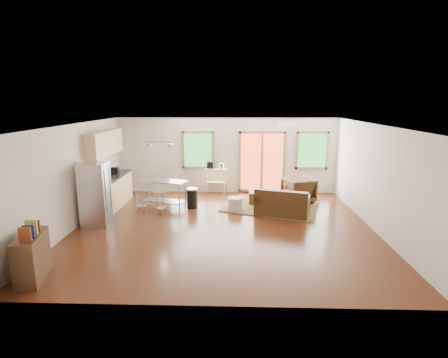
{
  "coord_description": "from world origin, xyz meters",
  "views": [
    {
      "loc": [
        0.28,
        -8.42,
        3.17
      ],
      "look_at": [
        0.0,
        0.3,
        1.2
      ],
      "focal_mm": 28.0,
      "sensor_mm": 36.0,
      "label": 1
    }
  ],
  "objects_px": {
    "armchair": "(298,189)",
    "refrigerator": "(96,194)",
    "rug": "(271,206)",
    "loveseat": "(282,204)",
    "ottoman": "(258,197)",
    "coffee_table": "(282,195)",
    "island": "(164,189)",
    "kitchen_cart": "(216,172)"
  },
  "relations": [
    {
      "from": "refrigerator",
      "to": "loveseat",
      "type": "bearing_deg",
      "value": 8.25
    },
    {
      "from": "armchair",
      "to": "refrigerator",
      "type": "xyz_separation_m",
      "value": [
        -5.59,
        -2.24,
        0.38
      ]
    },
    {
      "from": "rug",
      "to": "ottoman",
      "type": "distance_m",
      "value": 0.57
    },
    {
      "from": "armchair",
      "to": "ottoman",
      "type": "relative_size",
      "value": 1.53
    },
    {
      "from": "coffee_table",
      "to": "refrigerator",
      "type": "relative_size",
      "value": 0.61
    },
    {
      "from": "rug",
      "to": "armchair",
      "type": "xyz_separation_m",
      "value": [
        0.89,
        0.54,
        0.42
      ]
    },
    {
      "from": "island",
      "to": "kitchen_cart",
      "type": "relative_size",
      "value": 1.29
    },
    {
      "from": "rug",
      "to": "loveseat",
      "type": "height_order",
      "value": "loveseat"
    },
    {
      "from": "refrigerator",
      "to": "kitchen_cart",
      "type": "relative_size",
      "value": 1.47
    },
    {
      "from": "coffee_table",
      "to": "island",
      "type": "relative_size",
      "value": 0.7
    },
    {
      "from": "ottoman",
      "to": "island",
      "type": "height_order",
      "value": "island"
    },
    {
      "from": "island",
      "to": "rug",
      "type": "bearing_deg",
      "value": 3.62
    },
    {
      "from": "loveseat",
      "to": "coffee_table",
      "type": "xyz_separation_m",
      "value": [
        0.13,
        1.0,
        0.01
      ]
    },
    {
      "from": "rug",
      "to": "armchair",
      "type": "height_order",
      "value": "armchair"
    },
    {
      "from": "loveseat",
      "to": "coffee_table",
      "type": "bearing_deg",
      "value": 99.85
    },
    {
      "from": "coffee_table",
      "to": "refrigerator",
      "type": "distance_m",
      "value": 5.43
    },
    {
      "from": "kitchen_cart",
      "to": "island",
      "type": "bearing_deg",
      "value": -129.7
    },
    {
      "from": "island",
      "to": "coffee_table",
      "type": "bearing_deg",
      "value": 7.08
    },
    {
      "from": "loveseat",
      "to": "armchair",
      "type": "bearing_deg",
      "value": 80.03
    },
    {
      "from": "rug",
      "to": "refrigerator",
      "type": "bearing_deg",
      "value": -160.12
    },
    {
      "from": "armchair",
      "to": "kitchen_cart",
      "type": "height_order",
      "value": "kitchen_cart"
    },
    {
      "from": "rug",
      "to": "armchair",
      "type": "distance_m",
      "value": 1.13
    },
    {
      "from": "loveseat",
      "to": "refrigerator",
      "type": "bearing_deg",
      "value": -151.73
    },
    {
      "from": "loveseat",
      "to": "armchair",
      "type": "height_order",
      "value": "armchair"
    },
    {
      "from": "loveseat",
      "to": "refrigerator",
      "type": "xyz_separation_m",
      "value": [
        -4.91,
        -0.93,
        0.51
      ]
    },
    {
      "from": "refrigerator",
      "to": "rug",
      "type": "bearing_deg",
      "value": 17.34
    },
    {
      "from": "ottoman",
      "to": "refrigerator",
      "type": "relative_size",
      "value": 0.35
    },
    {
      "from": "rug",
      "to": "coffee_table",
      "type": "distance_m",
      "value": 0.52
    },
    {
      "from": "loveseat",
      "to": "kitchen_cart",
      "type": "relative_size",
      "value": 1.47
    },
    {
      "from": "rug",
      "to": "refrigerator",
      "type": "xyz_separation_m",
      "value": [
        -4.69,
        -1.7,
        0.8
      ]
    },
    {
      "from": "refrigerator",
      "to": "kitchen_cart",
      "type": "distance_m",
      "value": 4.35
    },
    {
      "from": "kitchen_cart",
      "to": "ottoman",
      "type": "bearing_deg",
      "value": -39.91
    },
    {
      "from": "loveseat",
      "to": "island",
      "type": "xyz_separation_m",
      "value": [
        -3.46,
        0.56,
        0.28
      ]
    },
    {
      "from": "coffee_table",
      "to": "island",
      "type": "distance_m",
      "value": 3.63
    },
    {
      "from": "rug",
      "to": "island",
      "type": "height_order",
      "value": "island"
    },
    {
      "from": "island",
      "to": "kitchen_cart",
      "type": "height_order",
      "value": "kitchen_cart"
    },
    {
      "from": "coffee_table",
      "to": "ottoman",
      "type": "distance_m",
      "value": 0.76
    },
    {
      "from": "loveseat",
      "to": "ottoman",
      "type": "distance_m",
      "value": 1.29
    },
    {
      "from": "ottoman",
      "to": "loveseat",
      "type": "bearing_deg",
      "value": -62.0
    },
    {
      "from": "rug",
      "to": "ottoman",
      "type": "height_order",
      "value": "ottoman"
    },
    {
      "from": "loveseat",
      "to": "ottoman",
      "type": "bearing_deg",
      "value": 135.48
    },
    {
      "from": "rug",
      "to": "coffee_table",
      "type": "xyz_separation_m",
      "value": [
        0.35,
        0.24,
        0.3
      ]
    }
  ]
}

